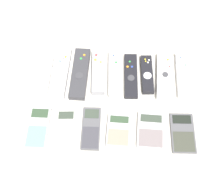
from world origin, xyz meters
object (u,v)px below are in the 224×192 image
at_px(remote_6, 147,74).
at_px(calculator_2, 91,128).
at_px(remote_4, 115,74).
at_px(remote_0, 44,71).
at_px(remote_3, 98,72).
at_px(remote_8, 184,76).
at_px(remote_2, 80,73).
at_px(calculator_4, 151,131).
at_px(calculator_1, 66,128).
at_px(calculator_5, 183,133).
at_px(remote_7, 165,77).
at_px(remote_5, 131,76).
at_px(calculator_3, 119,131).
at_px(calculator_0, 38,128).
at_px(remote_1, 62,72).

distance_m(remote_6, calculator_2, 0.29).
bearing_deg(remote_4, remote_0, 177.44).
bearing_deg(remote_3, remote_8, -3.19).
distance_m(remote_2, calculator_4, 0.34).
bearing_deg(remote_4, remote_3, 174.00).
bearing_deg(remote_0, calculator_1, -63.99).
distance_m(remote_4, calculator_1, 0.27).
bearing_deg(remote_6, remote_8, -2.70).
height_order(remote_0, calculator_5, remote_0).
bearing_deg(remote_3, calculator_4, -52.71).
distance_m(remote_2, calculator_5, 0.42).
distance_m(remote_6, remote_7, 0.07).
distance_m(remote_3, calculator_2, 0.22).
height_order(remote_0, remote_5, remote_0).
height_order(remote_3, remote_5, remote_3).
relative_size(remote_3, remote_8, 0.97).
distance_m(remote_4, remote_8, 0.25).
distance_m(remote_0, remote_5, 0.32).
height_order(remote_0, calculator_3, remote_0).
distance_m(remote_2, calculator_1, 0.22).
bearing_deg(calculator_5, remote_3, 141.48).
height_order(remote_4, calculator_0, remote_4).
height_order(remote_7, calculator_1, remote_7).
height_order(remote_1, calculator_5, remote_1).
bearing_deg(calculator_2, remote_7, 38.98).
bearing_deg(calculator_0, calculator_4, 0.63).
bearing_deg(remote_3, remote_4, -6.71).
relative_size(remote_0, calculator_4, 1.53).
bearing_deg(remote_7, calculator_3, -124.22).
relative_size(remote_8, calculator_0, 1.25).
bearing_deg(calculator_3, remote_5, 82.26).
height_order(calculator_3, calculator_5, calculator_3).
bearing_deg(remote_5, remote_2, 178.19).
xyz_separation_m(remote_1, remote_5, (0.25, -0.01, -0.00)).
bearing_deg(remote_2, remote_3, 6.66).
xyz_separation_m(remote_0, remote_6, (0.38, -0.00, -0.00)).
distance_m(remote_4, remote_5, 0.06).
height_order(remote_7, calculator_4, remote_7).
xyz_separation_m(calculator_1, calculator_4, (0.29, -0.00, 0.00)).
xyz_separation_m(calculator_0, calculator_3, (0.27, -0.00, 0.00)).
distance_m(remote_4, calculator_4, 0.25).
height_order(remote_2, remote_3, remote_3).
bearing_deg(calculator_0, remote_5, 35.41).
bearing_deg(calculator_5, remote_2, 147.64).
relative_size(remote_7, calculator_1, 1.46).
bearing_deg(remote_6, calculator_2, -133.54).
distance_m(remote_2, remote_5, 0.19).
height_order(remote_7, remote_8, remote_7).
height_order(remote_5, calculator_5, remote_5).
height_order(remote_4, calculator_4, remote_4).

